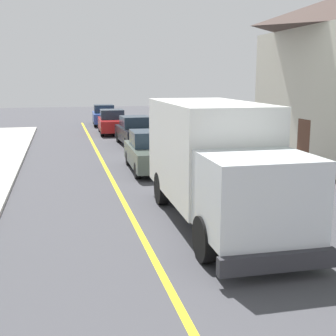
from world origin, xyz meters
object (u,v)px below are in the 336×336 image
at_px(parked_car_far, 112,122).
at_px(stop_sign, 268,142).
at_px(parked_car_mid, 136,132).
at_px(parked_car_furthest, 104,115).
at_px(parked_car_near, 151,152).
at_px(box_truck, 215,158).

distance_m(parked_car_far, stop_sign, 18.64).
xyz_separation_m(parked_car_mid, parked_car_furthest, (-0.69, 11.82, 0.00)).
relative_size(parked_car_near, stop_sign, 1.68).
distance_m(parked_car_mid, stop_sign, 12.74).
bearing_deg(box_truck, parked_car_far, 91.21).
distance_m(parked_car_far, parked_car_furthest, 5.94).
bearing_deg(parked_car_mid, parked_car_furthest, 93.32).
bearing_deg(box_truck, parked_car_furthest, 90.91).
bearing_deg(parked_car_mid, parked_car_near, -94.50).
height_order(parked_car_far, parked_car_furthest, same).
height_order(parked_car_mid, parked_car_far, same).
xyz_separation_m(parked_car_near, stop_sign, (2.74, -5.21, 1.06)).
height_order(parked_car_near, parked_car_furthest, same).
height_order(box_truck, parked_car_mid, box_truck).
xyz_separation_m(parked_car_furthest, stop_sign, (2.85, -24.32, 1.06)).
xyz_separation_m(parked_car_near, parked_car_mid, (0.57, 7.29, 0.00)).
distance_m(box_truck, parked_car_far, 20.31).
bearing_deg(box_truck, parked_car_near, 92.47).
bearing_deg(parked_car_mid, box_truck, -91.07).
height_order(box_truck, parked_car_furthest, box_truck).
height_order(parked_car_near, parked_car_mid, same).
height_order(box_truck, parked_car_near, box_truck).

